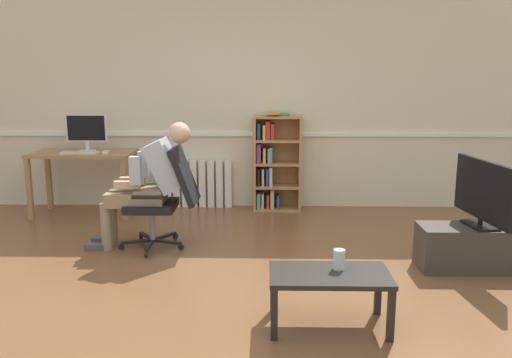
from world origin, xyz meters
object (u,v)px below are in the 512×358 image
(keyboard, at_px, (80,153))
(radiator, at_px, (194,184))
(tv_stand, at_px, (478,248))
(office_chair, at_px, (166,194))
(bookshelf, at_px, (274,163))
(person_seated, at_px, (148,181))
(computer_desk, at_px, (83,162))
(tv_screen, at_px, (483,192))
(imac_monitor, at_px, (86,130))
(coffee_table, at_px, (329,280))
(drinking_glass, at_px, (339,259))
(computer_mouse, at_px, (106,152))

(keyboard, xyz_separation_m, radiator, (1.23, 0.53, -0.47))
(tv_stand, bearing_deg, office_chair, 169.26)
(bookshelf, xyz_separation_m, person_seated, (-1.21, -1.47, 0.06))
(computer_desk, xyz_separation_m, tv_screen, (3.97, -1.71, 0.03))
(tv_stand, bearing_deg, keyboard, 158.39)
(imac_monitor, relative_size, bookshelf, 0.40)
(tv_stand, relative_size, coffee_table, 1.27)
(keyboard, xyz_separation_m, drinking_glass, (2.63, -2.57, -0.33))
(keyboard, xyz_separation_m, bookshelf, (2.23, 0.43, -0.18))
(imac_monitor, height_order, radiator, imac_monitor)
(computer_desk, relative_size, computer_mouse, 11.70)
(computer_mouse, relative_size, tv_stand, 0.10)
(imac_monitor, relative_size, drinking_glass, 3.57)
(imac_monitor, relative_size, keyboard, 1.12)
(keyboard, bearing_deg, computer_desk, 95.82)
(person_seated, xyz_separation_m, tv_screen, (2.94, -0.52, 0.03))
(office_chair, height_order, coffee_table, office_chair)
(person_seated, xyz_separation_m, coffee_table, (1.54, -1.59, -0.33))
(computer_desk, xyz_separation_m, keyboard, (0.01, -0.14, 0.13))
(tv_stand, relative_size, drinking_glass, 7.44)
(drinking_glass, bearing_deg, radiator, 114.30)
(drinking_glass, bearing_deg, tv_screen, 36.93)
(imac_monitor, height_order, tv_stand, imac_monitor)
(computer_mouse, height_order, bookshelf, bookshelf)
(radiator, xyz_separation_m, office_chair, (-0.04, -1.57, 0.23))
(computer_desk, bearing_deg, computer_mouse, -21.07)
(keyboard, height_order, drinking_glass, keyboard)
(imac_monitor, xyz_separation_m, tv_screen, (3.94, -1.78, -0.33))
(tv_stand, bearing_deg, imac_monitor, 155.62)
(office_chair, bearing_deg, computer_mouse, -140.33)
(radiator, relative_size, drinking_glass, 7.06)
(office_chair, bearing_deg, keyboard, -131.59)
(tv_stand, xyz_separation_m, coffee_table, (-1.40, -1.07, 0.13))
(computer_desk, xyz_separation_m, tv_stand, (3.97, -1.71, -0.45))
(office_chair, relative_size, person_seated, 0.81)
(computer_desk, relative_size, bookshelf, 0.97)
(computer_mouse, distance_m, person_seated, 1.29)
(computer_desk, bearing_deg, imac_monitor, 66.59)
(computer_mouse, relative_size, tv_screen, 0.12)
(keyboard, bearing_deg, imac_monitor, 84.97)
(computer_desk, xyz_separation_m, person_seated, (1.04, -1.18, 0.01))
(computer_mouse, bearing_deg, radiator, 28.71)
(computer_desk, relative_size, tv_stand, 1.17)
(bookshelf, relative_size, coffee_table, 1.54)
(imac_monitor, xyz_separation_m, person_seated, (1.00, -1.26, -0.36))
(coffee_table, bearing_deg, computer_desk, 132.82)
(keyboard, height_order, tv_stand, keyboard)
(imac_monitor, bearing_deg, keyboard, -95.03)
(radiator, bearing_deg, coffee_table, -67.20)
(keyboard, height_order, tv_screen, tv_screen)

